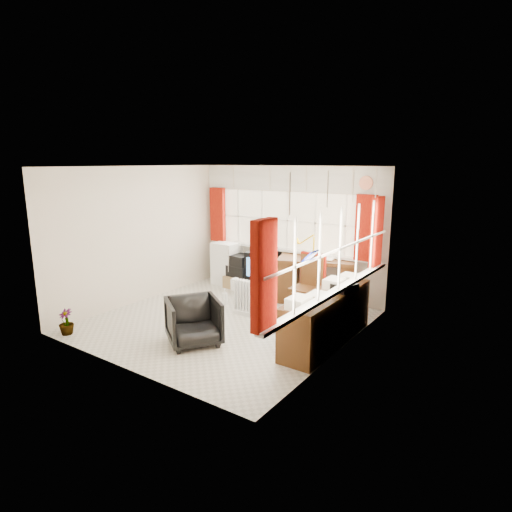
{
  "coord_description": "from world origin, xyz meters",
  "views": [
    {
      "loc": [
        4.2,
        -5.16,
        2.58
      ],
      "look_at": [
        0.24,
        0.55,
        1.04
      ],
      "focal_mm": 30.0,
      "sensor_mm": 36.0,
      "label": 1
    }
  ],
  "objects": [
    {
      "name": "spray_bottle_b",
      "position": [
        0.03,
        0.61,
        0.1
      ],
      "size": [
        0.12,
        0.12,
        0.19
      ],
      "primitive_type": "imported",
      "rotation": [
        0.0,
        0.0,
        -0.6
      ],
      "color": "#93DCD6",
      "rests_on": "ground"
    },
    {
      "name": "radiator",
      "position": [
        0.08,
        0.45,
        0.25
      ],
      "size": [
        0.41,
        0.17,
        0.61
      ],
      "color": "white",
      "rests_on": "ground"
    },
    {
      "name": "task_chair",
      "position": [
        1.06,
        0.92,
        0.59
      ],
      "size": [
        0.47,
        0.5,
        1.11
      ],
      "color": "black",
      "rests_on": "ground"
    },
    {
      "name": "flower_vase",
      "position": [
        -1.65,
        -1.79,
        0.2
      ],
      "size": [
        0.25,
        0.25,
        0.4
      ],
      "primitive_type": "imported",
      "rotation": [
        0.0,
        0.0,
        0.16
      ],
      "color": "black",
      "rests_on": "ground"
    },
    {
      "name": "file_tray",
      "position": [
        1.89,
        0.41,
        0.81
      ],
      "size": [
        0.35,
        0.4,
        0.11
      ],
      "primitive_type": "cube",
      "rotation": [
        0.0,
        0.0,
        -0.3
      ],
      "color": "black",
      "rests_on": "credenza"
    },
    {
      "name": "desk",
      "position": [
        0.76,
        1.8,
        0.46
      ],
      "size": [
        1.59,
        1.16,
        0.86
      ],
      "color": "#542913",
      "rests_on": "ground"
    },
    {
      "name": "ground",
      "position": [
        0.0,
        0.0,
        0.0
      ],
      "size": [
        4.0,
        4.0,
        0.0
      ],
      "primitive_type": "plane",
      "color": "beige",
      "rests_on": "ground"
    },
    {
      "name": "hifi_stack",
      "position": [
        -1.01,
        1.71,
        0.46
      ],
      "size": [
        0.66,
        0.46,
        0.44
      ],
      "color": "black",
      "rests_on": "tv_bench"
    },
    {
      "name": "window_back",
      "position": [
        0.0,
        1.94,
        0.95
      ],
      "size": [
        3.7,
        0.12,
        3.6
      ],
      "color": "beige",
      "rests_on": "room_walls"
    },
    {
      "name": "tv_bench",
      "position": [
        -0.55,
        1.72,
        0.12
      ],
      "size": [
        1.4,
        0.5,
        0.25
      ],
      "primitive_type": "cube",
      "color": "olive",
      "rests_on": "ground"
    },
    {
      "name": "credenza",
      "position": [
        1.73,
        0.2,
        0.39
      ],
      "size": [
        0.5,
        2.0,
        0.85
      ],
      "color": "#542913",
      "rests_on": "ground"
    },
    {
      "name": "spray_bottle_a",
      "position": [
        -0.56,
        0.69,
        0.15
      ],
      "size": [
        0.16,
        0.16,
        0.3
      ],
      "primitive_type": "imported",
      "rotation": [
        0.0,
        0.0,
        0.54
      ],
      "color": "white",
      "rests_on": "ground"
    },
    {
      "name": "crt_tv",
      "position": [
        -0.44,
        1.82,
        0.53
      ],
      "size": [
        0.64,
        0.6,
        0.56
      ],
      "color": "black",
      "rests_on": "tv_bench"
    },
    {
      "name": "room_walls",
      "position": [
        0.0,
        0.0,
        1.5
      ],
      "size": [
        4.0,
        4.0,
        4.0
      ],
      "color": "beige",
      "rests_on": "ground"
    },
    {
      "name": "mini_fridge",
      "position": [
        -1.37,
        1.8,
        0.45
      ],
      "size": [
        0.53,
        0.54,
        0.9
      ],
      "color": "white",
      "rests_on": "ground"
    },
    {
      "name": "curtains",
      "position": [
        0.92,
        0.93,
        1.46
      ],
      "size": [
        3.83,
        3.83,
        1.15
      ],
      "color": "#9A1F08",
      "rests_on": "room_walls"
    },
    {
      "name": "office_chair",
      "position": [
        0.18,
        -0.93,
        0.34
      ],
      "size": [
        1.02,
        1.01,
        0.67
      ],
      "primitive_type": "imported",
      "rotation": [
        0.0,
        0.0,
        0.97
      ],
      "color": "black",
      "rests_on": "ground"
    },
    {
      "name": "desk_lamp",
      "position": [
        0.78,
        1.58,
        1.16
      ],
      "size": [
        0.17,
        0.14,
        0.48
      ],
      "color": "yellow",
      "rests_on": "desk"
    },
    {
      "name": "overhead_cabinets",
      "position": [
        0.98,
        0.98,
        2.25
      ],
      "size": [
        3.98,
        3.98,
        0.48
      ],
      "color": "silver",
      "rests_on": "room_walls"
    },
    {
      "name": "window_right",
      "position": [
        1.94,
        0.0,
        0.95
      ],
      "size": [
        0.12,
        3.7,
        3.6
      ],
      "color": "beige",
      "rests_on": "room_walls"
    }
  ]
}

